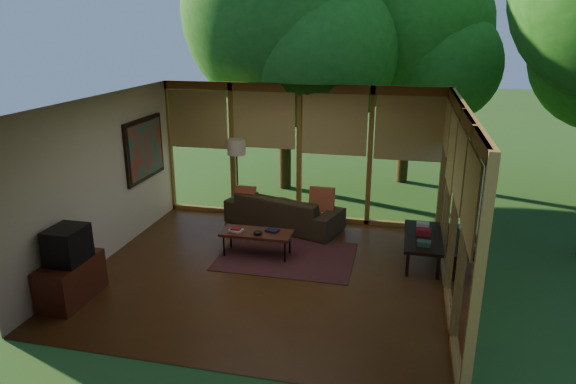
% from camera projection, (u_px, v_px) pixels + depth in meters
% --- Properties ---
extents(floor, '(5.50, 5.50, 0.00)m').
position_uv_depth(floor, '(267.00, 272.00, 8.14)').
color(floor, '#563216').
rests_on(floor, ground).
extents(ceiling, '(5.50, 5.50, 0.00)m').
position_uv_depth(ceiling, '(264.00, 102.00, 7.31)').
color(ceiling, silver).
rests_on(ceiling, ground).
extents(wall_left, '(0.04, 5.00, 2.70)m').
position_uv_depth(wall_left, '(102.00, 180.00, 8.32)').
color(wall_left, silver).
rests_on(wall_left, ground).
extents(wall_front, '(5.50, 0.04, 2.70)m').
position_uv_depth(wall_front, '(203.00, 262.00, 5.41)').
color(wall_front, silver).
rests_on(wall_front, ground).
extents(window_wall_back, '(5.50, 0.12, 2.70)m').
position_uv_depth(window_wall_back, '(299.00, 154.00, 10.05)').
color(window_wall_back, olive).
rests_on(window_wall_back, ground).
extents(window_wall_right, '(0.12, 5.00, 2.70)m').
position_uv_depth(window_wall_right, '(456.00, 205.00, 7.14)').
color(window_wall_right, olive).
rests_on(window_wall_right, ground).
extents(tree_nw, '(4.58, 4.58, 6.34)m').
position_uv_depth(tree_nw, '(285.00, 11.00, 11.29)').
color(tree_nw, '#3D2D16').
rests_on(tree_nw, ground).
extents(tree_ne, '(3.69, 3.69, 5.53)m').
position_uv_depth(tree_ne, '(412.00, 29.00, 11.91)').
color(tree_ne, '#3D2D16').
rests_on(tree_ne, ground).
extents(rug, '(2.26, 1.60, 0.01)m').
position_uv_depth(rug, '(287.00, 256.00, 8.71)').
color(rug, maroon).
rests_on(rug, floor).
extents(sofa, '(2.41, 1.52, 0.66)m').
position_uv_depth(sofa, '(284.00, 210.00, 9.94)').
color(sofa, '#392D1C').
rests_on(sofa, floor).
extents(pillow_left, '(0.39, 0.21, 0.41)m').
position_uv_depth(pillow_left, '(246.00, 196.00, 9.98)').
color(pillow_left, maroon).
rests_on(pillow_left, sofa).
extents(pillow_right, '(0.47, 0.25, 0.49)m').
position_uv_depth(pillow_right, '(322.00, 200.00, 9.64)').
color(pillow_right, maroon).
rests_on(pillow_right, sofa).
extents(ct_book_lower, '(0.25, 0.21, 0.03)m').
position_uv_depth(ct_book_lower, '(236.00, 230.00, 8.66)').
color(ct_book_lower, beige).
rests_on(ct_book_lower, coffee_table).
extents(ct_book_upper, '(0.16, 0.13, 0.03)m').
position_uv_depth(ct_book_upper, '(236.00, 229.00, 8.65)').
color(ct_book_upper, maroon).
rests_on(ct_book_upper, coffee_table).
extents(ct_book_side, '(0.24, 0.21, 0.03)m').
position_uv_depth(ct_book_side, '(272.00, 230.00, 8.65)').
color(ct_book_side, black).
rests_on(ct_book_side, coffee_table).
extents(ct_bowl, '(0.16, 0.16, 0.07)m').
position_uv_depth(ct_bowl, '(258.00, 232.00, 8.52)').
color(ct_bowl, black).
rests_on(ct_bowl, coffee_table).
extents(media_cabinet, '(0.50, 1.00, 0.60)m').
position_uv_depth(media_cabinet, '(71.00, 280.00, 7.25)').
color(media_cabinet, '#532216').
rests_on(media_cabinet, floor).
extents(television, '(0.45, 0.55, 0.50)m').
position_uv_depth(television, '(67.00, 245.00, 7.08)').
color(television, black).
rests_on(television, media_cabinet).
extents(console_book_a, '(0.22, 0.17, 0.07)m').
position_uv_depth(console_book_a, '(424.00, 243.00, 8.01)').
color(console_book_a, '#2E5241').
rests_on(console_book_a, side_console).
extents(console_book_b, '(0.23, 0.17, 0.10)m').
position_uv_depth(console_book_b, '(423.00, 232.00, 8.43)').
color(console_book_b, maroon).
rests_on(console_book_b, side_console).
extents(console_book_c, '(0.22, 0.16, 0.06)m').
position_uv_depth(console_book_c, '(423.00, 224.00, 8.81)').
color(console_book_c, beige).
rests_on(console_book_c, side_console).
extents(floor_lamp, '(0.36, 0.36, 1.65)m').
position_uv_depth(floor_lamp, '(237.00, 152.00, 9.97)').
color(floor_lamp, black).
rests_on(floor_lamp, floor).
extents(coffee_table, '(1.20, 0.50, 0.43)m').
position_uv_depth(coffee_table, '(257.00, 234.00, 8.65)').
color(coffee_table, '#532216').
rests_on(coffee_table, floor).
extents(side_console, '(0.60, 1.40, 0.46)m').
position_uv_depth(side_console, '(423.00, 238.00, 8.41)').
color(side_console, black).
rests_on(side_console, floor).
extents(wall_painting, '(0.06, 1.35, 1.15)m').
position_uv_depth(wall_painting, '(145.00, 149.00, 9.55)').
color(wall_painting, black).
rests_on(wall_painting, wall_left).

